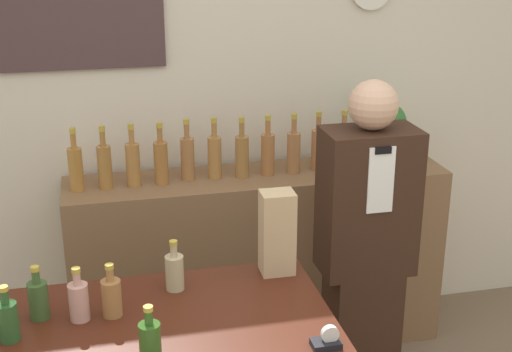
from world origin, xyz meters
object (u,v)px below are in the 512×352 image
paper_bag (277,233)px  potted_plant (383,129)px  shopkeeper (365,258)px  tape_dispenser (327,340)px

paper_bag → potted_plant: bearing=50.4°
shopkeeper → tape_dispenser: (-0.47, -0.87, 0.19)m
shopkeeper → tape_dispenser: 1.01m
shopkeeper → potted_plant: (0.34, 0.66, 0.38)m
shopkeeper → tape_dispenser: size_ratio=17.71×
tape_dispenser → paper_bag: bearing=92.7°
potted_plant → tape_dispenser: (-0.82, -1.53, -0.19)m
potted_plant → paper_bag: bearing=-129.6°
shopkeeper → potted_plant: 0.84m
tape_dispenser → potted_plant: bearing=62.0°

